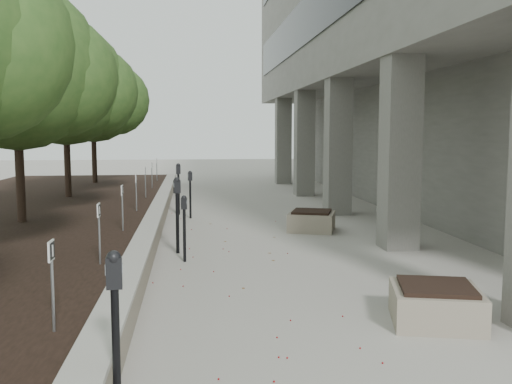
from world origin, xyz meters
TOP-DOWN VIEW (x-y plane):
  - ground at (0.00, 0.00)m, footprint 90.00×90.00m
  - retaining_wall at (-1.82, 9.00)m, footprint 0.39×26.00m
  - planting_bed at (-5.50, 9.00)m, footprint 7.00×26.00m
  - crabapple_tree_3 at (-4.80, 8.00)m, footprint 4.60×4.00m
  - crabapple_tree_4 at (-4.80, 13.00)m, footprint 4.60×4.00m
  - crabapple_tree_5 at (-4.80, 18.00)m, footprint 4.60×4.00m
  - parking_sign_2 at (-2.35, 0.50)m, footprint 0.04×0.22m
  - parking_sign_3 at (-2.35, 3.50)m, footprint 0.04×0.22m
  - parking_sign_4 at (-2.35, 6.50)m, footprint 0.04×0.22m
  - parking_sign_5 at (-2.35, 9.50)m, footprint 0.04×0.22m
  - parking_sign_6 at (-2.35, 12.50)m, footprint 0.04×0.22m
  - parking_sign_7 at (-2.35, 15.50)m, footprint 0.04×0.22m
  - parking_sign_8 at (-2.35, 18.50)m, footprint 0.04×0.22m
  - parking_meter_1 at (-1.55, -0.79)m, footprint 0.16×0.12m
  - parking_meter_2 at (-1.06, 5.24)m, footprint 0.14×0.11m
  - parking_meter_3 at (-1.21, 6.02)m, footprint 0.18×0.15m
  - parking_meter_4 at (-1.30, 11.39)m, footprint 0.16×0.12m
  - parking_meter_5 at (-0.96, 10.64)m, footprint 0.15×0.12m
  - planter_front at (2.18, 1.40)m, footprint 1.33×1.33m
  - planter_back at (2.04, 8.28)m, footprint 1.38×1.38m
  - berry_scatter at (-0.10, 5.00)m, footprint 3.30×14.10m

SIDE VIEW (x-z plane):
  - ground at x=0.00m, z-range 0.00..0.00m
  - berry_scatter at x=-0.10m, z-range 0.00..0.02m
  - planting_bed at x=-5.50m, z-range 0.00..0.40m
  - retaining_wall at x=-1.82m, z-range 0.00..0.50m
  - planter_front at x=2.18m, z-range 0.00..0.51m
  - planter_back at x=2.04m, z-range 0.00..0.51m
  - parking_meter_2 at x=-1.06m, z-range 0.00..1.27m
  - parking_meter_5 at x=-0.96m, z-range 0.00..1.36m
  - parking_meter_1 at x=-1.55m, z-range 0.00..1.51m
  - parking_meter_4 at x=-1.30m, z-range 0.00..1.53m
  - parking_meter_3 at x=-1.21m, z-range 0.00..1.55m
  - parking_sign_2 at x=-2.35m, z-range 0.40..1.36m
  - parking_sign_3 at x=-2.35m, z-range 0.40..1.36m
  - parking_sign_4 at x=-2.35m, z-range 0.40..1.36m
  - parking_sign_5 at x=-2.35m, z-range 0.40..1.36m
  - parking_sign_6 at x=-2.35m, z-range 0.40..1.36m
  - parking_sign_7 at x=-2.35m, z-range 0.40..1.36m
  - parking_sign_8 at x=-2.35m, z-range 0.40..1.36m
  - crabapple_tree_3 at x=-4.80m, z-range 0.40..5.84m
  - crabapple_tree_4 at x=-4.80m, z-range 0.40..5.84m
  - crabapple_tree_5 at x=-4.80m, z-range 0.40..5.84m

